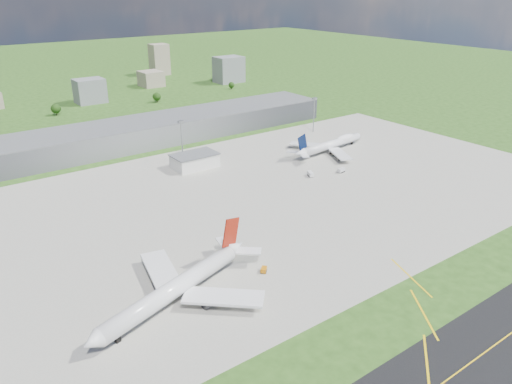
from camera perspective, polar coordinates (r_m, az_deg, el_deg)
ground at (r=343.04m, az=-12.61°, el=4.74°), size 1400.00×1400.00×0.00m
apron at (r=257.42m, az=-0.32°, el=-0.84°), size 360.00×190.00×0.08m
terminal at (r=354.16m, az=-13.73°, el=6.48°), size 300.00×42.00×15.00m
ops_building at (r=303.24m, az=-7.02°, el=3.53°), size 26.00×16.00×8.00m
mast_center at (r=311.70m, az=-8.52°, el=6.63°), size 3.50×2.00×25.90m
mast_east at (r=373.76m, az=6.66°, el=9.44°), size 3.50×2.00×25.90m
airliner_red_twin at (r=178.97m, az=-8.84°, el=-10.65°), size 73.96×56.30×20.83m
airliner_blue_quad at (r=334.06m, az=8.63°, el=5.41°), size 66.21×51.66×17.29m
tug_yellow at (r=194.96m, az=0.91°, el=-8.90°), size 4.00×3.93×1.78m
van_white_near at (r=289.18m, az=6.24°, el=2.03°), size 4.22×5.83×2.70m
van_white_far at (r=297.93m, az=9.74°, el=2.45°), size 5.12×2.91×2.51m
bldg_c at (r=492.85m, az=-18.46°, el=10.90°), size 26.00×20.00×22.00m
bldg_ce at (r=558.63m, az=-11.90°, el=12.55°), size 22.00×24.00×16.00m
bldg_e at (r=569.87m, az=-3.13°, el=13.80°), size 30.00×22.00×28.00m
bldg_tall_e at (r=627.55m, az=-10.99°, el=14.64°), size 20.00×18.00×36.00m
tree_c at (r=454.83m, az=-21.91°, el=8.83°), size 8.10×8.10×9.90m
tree_e at (r=479.85m, az=-11.28°, el=10.65°), size 7.65×7.65×9.35m
tree_far_e at (r=531.86m, az=-2.82°, el=12.12°), size 6.30×6.30×7.70m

